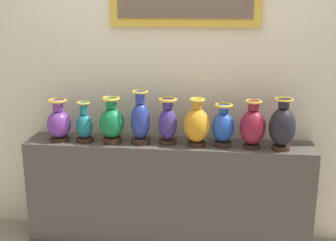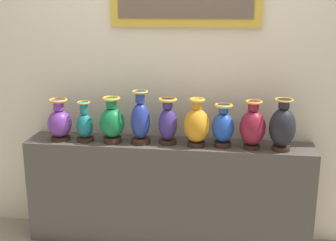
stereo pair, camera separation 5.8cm
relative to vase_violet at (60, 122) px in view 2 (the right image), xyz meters
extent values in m
plane|color=gray|center=(0.82, 0.04, -0.95)|extent=(9.95, 9.95, 0.00)
cube|color=#4C4742|center=(0.82, 0.04, -0.54)|extent=(2.15, 0.32, 0.81)
cube|color=beige|center=(0.82, 0.26, 0.54)|extent=(3.95, 0.10, 2.98)
cylinder|color=#382319|center=(0.00, 0.00, -0.13)|extent=(0.14, 0.14, 0.03)
ellipsoid|color=#6B3393|center=(0.00, 0.00, -0.01)|extent=(0.18, 0.18, 0.21)
cylinder|color=#6B3393|center=(0.00, 0.00, 0.13)|extent=(0.08, 0.08, 0.08)
torus|color=gold|center=(0.00, 0.00, 0.17)|extent=(0.14, 0.14, 0.02)
cylinder|color=#382319|center=(0.19, 0.00, -0.12)|extent=(0.13, 0.13, 0.03)
ellipsoid|color=#19727A|center=(0.19, 0.00, -0.02)|extent=(0.12, 0.12, 0.18)
cylinder|color=#19727A|center=(0.19, 0.00, 0.12)|extent=(0.06, 0.06, 0.09)
torus|color=gold|center=(0.19, 0.00, 0.16)|extent=(0.10, 0.10, 0.01)
cylinder|color=#382319|center=(0.41, -0.01, -0.12)|extent=(0.14, 0.14, 0.04)
ellipsoid|color=#14723D|center=(0.41, -0.01, 0.02)|extent=(0.18, 0.18, 0.22)
cylinder|color=#14723D|center=(0.41, -0.01, 0.16)|extent=(0.08, 0.08, 0.07)
torus|color=gold|center=(0.41, -0.01, 0.20)|extent=(0.13, 0.13, 0.02)
cylinder|color=#382319|center=(0.62, 0.01, -0.12)|extent=(0.14, 0.14, 0.04)
ellipsoid|color=#263899|center=(0.62, 0.01, 0.03)|extent=(0.14, 0.14, 0.27)
cylinder|color=#263899|center=(0.62, 0.01, 0.21)|extent=(0.07, 0.07, 0.08)
torus|color=gold|center=(0.62, 0.01, 0.25)|extent=(0.12, 0.12, 0.02)
cylinder|color=#382319|center=(0.82, 0.03, -0.12)|extent=(0.13, 0.13, 0.03)
ellipsoid|color=#3F2D7F|center=(0.82, 0.03, 0.01)|extent=(0.14, 0.14, 0.24)
cylinder|color=#3F2D7F|center=(0.82, 0.03, 0.16)|extent=(0.07, 0.07, 0.06)
torus|color=gold|center=(0.82, 0.03, 0.19)|extent=(0.14, 0.14, 0.02)
cylinder|color=#382319|center=(1.03, 0.00, -0.12)|extent=(0.13, 0.13, 0.03)
ellipsoid|color=orange|center=(1.03, 0.00, 0.02)|extent=(0.19, 0.19, 0.25)
cylinder|color=orange|center=(1.03, 0.00, 0.17)|extent=(0.07, 0.07, 0.06)
torus|color=gold|center=(1.03, 0.00, 0.20)|extent=(0.12, 0.12, 0.02)
cylinder|color=#382319|center=(1.22, 0.01, -0.12)|extent=(0.13, 0.13, 0.03)
ellipsoid|color=#1E47B2|center=(1.22, 0.01, 0.00)|extent=(0.16, 0.16, 0.22)
cylinder|color=#1E47B2|center=(1.22, 0.01, 0.14)|extent=(0.07, 0.07, 0.05)
torus|color=gold|center=(1.22, 0.01, 0.17)|extent=(0.13, 0.13, 0.02)
cylinder|color=#382319|center=(1.43, 0.00, -0.12)|extent=(0.12, 0.12, 0.03)
ellipsoid|color=maroon|center=(1.43, 0.00, 0.02)|extent=(0.18, 0.18, 0.25)
cylinder|color=maroon|center=(1.43, 0.00, 0.17)|extent=(0.08, 0.08, 0.06)
torus|color=gold|center=(1.43, 0.00, 0.20)|extent=(0.12, 0.12, 0.02)
cylinder|color=#382319|center=(1.63, -0.02, -0.12)|extent=(0.13, 0.13, 0.03)
ellipsoid|color=black|center=(1.63, -0.02, 0.03)|extent=(0.18, 0.18, 0.28)
cylinder|color=black|center=(1.63, -0.02, 0.20)|extent=(0.08, 0.08, 0.06)
torus|color=gold|center=(1.63, -0.02, 0.23)|extent=(0.13, 0.13, 0.01)
camera|label=1|loc=(1.19, -3.09, 0.90)|focal=47.65mm
camera|label=2|loc=(1.24, -3.08, 0.90)|focal=47.65mm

